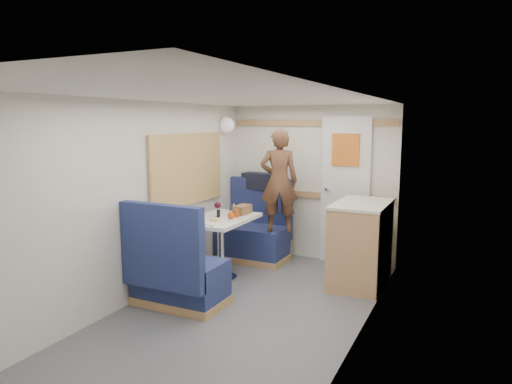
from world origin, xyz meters
The scene contains 26 objects.
floor centered at (0.00, 0.00, 0.00)m, with size 4.50×4.50×0.00m, color #515156.
ceiling centered at (0.00, 0.00, 2.00)m, with size 4.50×4.50×0.00m, color silver.
wall_back centered at (0.00, 2.25, 1.00)m, with size 2.20×0.02×2.00m, color silver.
wall_left centered at (-1.10, 0.00, 1.00)m, with size 0.02×4.50×2.00m, color silver.
wall_right centered at (1.10, 0.00, 1.00)m, with size 0.02×4.50×2.00m, color silver.
oak_trim_low centered at (0.00, 2.23, 0.85)m, with size 2.15×0.02×0.08m, color #AC8B4E.
oak_trim_high centered at (0.00, 2.23, 1.78)m, with size 2.15×0.02×0.08m, color #AC8B4E.
side_window centered at (-1.08, 1.00, 1.25)m, with size 0.04×1.30×0.72m, color #B5BA9E.
rear_door centered at (0.45, 2.22, 0.97)m, with size 0.62×0.12×1.86m.
dinette_table centered at (-0.65, 1.00, 0.57)m, with size 0.62×0.92×0.72m.
bench_far centered at (-0.65, 1.86, 0.30)m, with size 0.90×0.59×1.05m.
bench_near centered at (-0.65, 0.14, 0.30)m, with size 0.90×0.59×1.05m.
ledge centered at (-0.65, 2.12, 0.88)m, with size 0.90×0.14×0.04m, color #AC8B4E.
dome_light centered at (-1.04, 1.85, 1.75)m, with size 0.20×0.20×0.20m, color white.
galley_counter centered at (0.82, 1.55, 0.47)m, with size 0.57×0.92×0.92m.
person centered at (-0.23, 1.70, 1.08)m, with size 0.46×0.30×1.26m, color brown.
duffel_bag centered at (-0.70, 2.12, 1.01)m, with size 0.44×0.21×0.21m, color black.
tray centered at (-0.57, 0.75, 0.73)m, with size 0.27×0.36×0.02m, color white.
orange_fruit centered at (-0.47, 0.91, 0.78)m, with size 0.08×0.08×0.08m, color orange.
cheese_block centered at (-0.57, 0.74, 0.75)m, with size 0.09×0.06×0.03m, color #E9DC86.
wine_glass centered at (-0.71, 1.04, 0.84)m, with size 0.08×0.08×0.17m.
tumbler_left centered at (-0.86, 0.77, 0.78)m, with size 0.07×0.07×0.11m, color white.
tumbler_mid centered at (-0.68, 1.32, 0.78)m, with size 0.07×0.07×0.11m, color white.
beer_glass centered at (-0.50, 1.10, 0.77)m, with size 0.06×0.06×0.09m, color #964515.
pepper_grinder centered at (-0.64, 0.93, 0.77)m, with size 0.04×0.04×0.10m, color black.
bread_loaf centered at (-0.52, 1.29, 0.77)m, with size 0.13×0.25×0.10m, color olive.
Camera 1 is at (1.90, -3.37, 1.79)m, focal length 32.00 mm.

